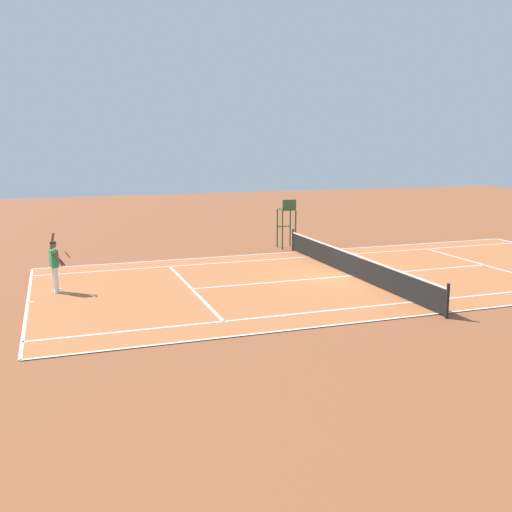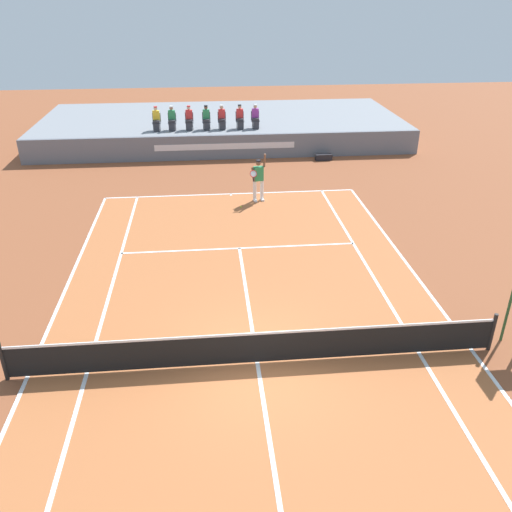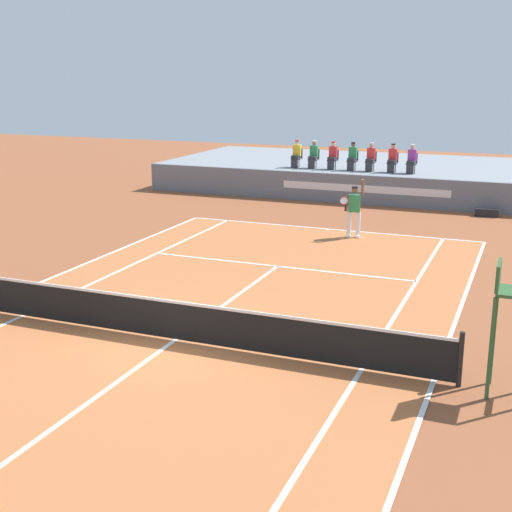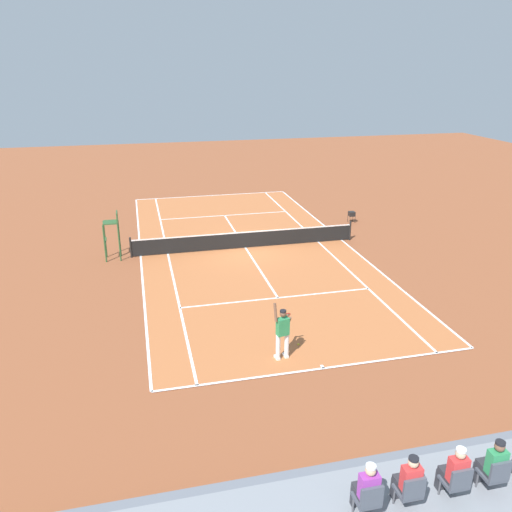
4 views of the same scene
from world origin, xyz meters
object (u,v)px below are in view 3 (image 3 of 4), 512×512
at_px(spectator_seated_3, 352,157).
at_px(tennis_ball, 325,239).
at_px(spectator_seated_6, 412,159).
at_px(tennis_player, 354,210).
at_px(umpire_chair, 512,312).
at_px(equipment_bag, 487,213).
at_px(spectator_seated_4, 371,158).
at_px(spectator_seated_2, 333,156).
at_px(spectator_seated_1, 313,155).
at_px(spectator_seated_5, 392,159).
at_px(spectator_seated_0, 296,154).

xyz_separation_m(spectator_seated_3, tennis_ball, (1.26, -8.36, -1.87)).
xyz_separation_m(spectator_seated_6, tennis_player, (-0.62, -7.66, -0.91)).
height_order(umpire_chair, equipment_bag, umpire_chair).
bearing_deg(spectator_seated_4, spectator_seated_2, 180.00).
distance_m(tennis_player, equipment_bag, 6.98).
distance_m(spectator_seated_1, spectator_seated_6, 4.52).
height_order(tennis_ball, umpire_chair, umpire_chair).
bearing_deg(spectator_seated_6, umpire_chair, -75.01).
height_order(spectator_seated_5, equipment_bag, spectator_seated_5).
distance_m(spectator_seated_1, spectator_seated_3, 1.85).
bearing_deg(spectator_seated_3, spectator_seated_4, 0.00).
height_order(spectator_seated_0, tennis_player, spectator_seated_0).
relative_size(spectator_seated_0, tennis_ball, 18.60).
bearing_deg(spectator_seated_0, spectator_seated_1, 0.00).
distance_m(tennis_ball, umpire_chair, 12.21).
xyz_separation_m(spectator_seated_3, tennis_player, (2.05, -7.66, -0.91)).
relative_size(tennis_player, equipment_bag, 2.26).
xyz_separation_m(spectator_seated_1, spectator_seated_4, (2.69, 0.00, 0.00)).
xyz_separation_m(spectator_seated_3, spectator_seated_6, (2.67, 0.00, 0.00)).
distance_m(spectator_seated_0, tennis_player, 9.05).
height_order(spectator_seated_0, spectator_seated_1, same).
bearing_deg(spectator_seated_5, spectator_seated_4, 180.00).
xyz_separation_m(spectator_seated_6, umpire_chair, (4.99, -18.64, -0.35)).
bearing_deg(spectator_seated_3, spectator_seated_6, 0.00).
relative_size(spectator_seated_4, umpire_chair, 0.52).
xyz_separation_m(spectator_seated_3, equipment_bag, (6.11, -2.04, -1.75)).
distance_m(spectator_seated_1, spectator_seated_2, 0.92).
bearing_deg(spectator_seated_3, tennis_player, -75.00).
distance_m(spectator_seated_2, spectator_seated_6, 3.59).
relative_size(spectator_seated_6, tennis_player, 0.61).
bearing_deg(spectator_seated_6, tennis_player, -94.60).
xyz_separation_m(spectator_seated_0, umpire_chair, (10.34, -18.64, -0.35)).
relative_size(spectator_seated_2, spectator_seated_6, 1.00).
relative_size(spectator_seated_0, spectator_seated_2, 1.00).
height_order(spectator_seated_0, spectator_seated_3, same).
relative_size(spectator_seated_4, tennis_player, 0.61).
distance_m(spectator_seated_2, equipment_bag, 7.53).
relative_size(spectator_seated_0, spectator_seated_4, 1.00).
height_order(spectator_seated_2, tennis_player, spectator_seated_2).
distance_m(spectator_seated_0, umpire_chair, 21.31).
distance_m(spectator_seated_4, tennis_player, 7.81).
relative_size(spectator_seated_5, umpire_chair, 0.52).
bearing_deg(spectator_seated_5, tennis_ball, -93.88).
xyz_separation_m(spectator_seated_5, tennis_ball, (-0.57, -8.36, -1.87)).
bearing_deg(spectator_seated_3, umpire_chair, -67.66).
bearing_deg(spectator_seated_1, spectator_seated_5, 0.00).
xyz_separation_m(tennis_ball, equipment_bag, (4.86, 6.31, 0.13)).
bearing_deg(spectator_seated_2, spectator_seated_6, 0.00).
relative_size(tennis_player, umpire_chair, 0.85).
relative_size(spectator_seated_4, spectator_seated_5, 1.00).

